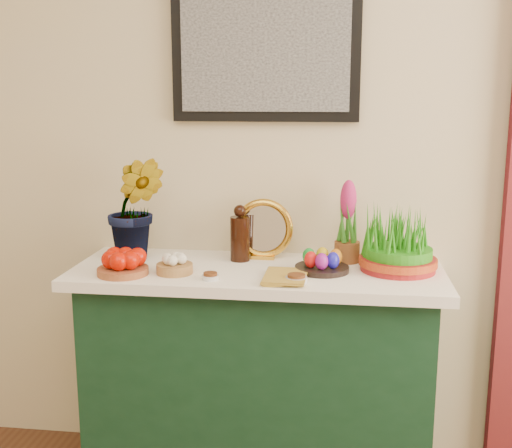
{
  "coord_description": "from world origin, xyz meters",
  "views": [
    {
      "loc": [
        0.17,
        -0.33,
        1.54
      ],
      "look_at": [
        -0.13,
        1.95,
        1.07
      ],
      "focal_mm": 45.0,
      "sensor_mm": 36.0,
      "label": 1
    }
  ],
  "objects": [
    {
      "name": "mirror",
      "position": [
        -0.13,
        2.16,
        1.01
      ],
      "size": [
        0.24,
        0.07,
        0.24
      ],
      "color": "gold",
      "rests_on": "tablecloth"
    },
    {
      "name": "apple_bowl",
      "position": [
        -0.61,
        1.85,
        0.93
      ],
      "size": [
        0.22,
        0.22,
        0.09
      ],
      "color": "brown",
      "rests_on": "tablecloth"
    },
    {
      "name": "garlic_basket",
      "position": [
        -0.43,
        1.89,
        0.92
      ],
      "size": [
        0.17,
        0.17,
        0.08
      ],
      "color": "#AF8146",
      "rests_on": "tablecloth"
    },
    {
      "name": "sideboard",
      "position": [
        -0.13,
        2.0,
        0.42
      ],
      "size": [
        1.3,
        0.45,
        0.85
      ],
      "primitive_type": "cube",
      "color": "#143721",
      "rests_on": "ground"
    },
    {
      "name": "spice_dish_right",
      "position": [
        0.03,
        1.83,
        0.9
      ],
      "size": [
        0.08,
        0.08,
        0.03
      ],
      "color": "silver",
      "rests_on": "tablecloth"
    },
    {
      "name": "egg_plate",
      "position": [
        0.11,
        1.98,
        0.92
      ],
      "size": [
        0.24,
        0.24,
        0.08
      ],
      "color": "black",
      "rests_on": "tablecloth"
    },
    {
      "name": "wheatgrass_sabzeh",
      "position": [
        0.39,
        2.04,
        0.99
      ],
      "size": [
        0.29,
        0.29,
        0.24
      ],
      "color": "maroon",
      "rests_on": "tablecloth"
    },
    {
      "name": "tablecloth",
      "position": [
        -0.13,
        2.0,
        0.87
      ],
      "size": [
        1.4,
        0.55,
        0.04
      ],
      "primitive_type": "cube",
      "color": "white",
      "rests_on": "sideboard"
    },
    {
      "name": "spice_dish_left",
      "position": [
        -0.28,
        1.83,
        0.9
      ],
      "size": [
        0.06,
        0.06,
        0.03
      ],
      "color": "silver",
      "rests_on": "tablecloth"
    },
    {
      "name": "vinegar_cruet",
      "position": [
        -0.21,
        2.1,
        0.99
      ],
      "size": [
        0.08,
        0.08,
        0.22
      ],
      "color": "black",
      "rests_on": "tablecloth"
    },
    {
      "name": "hyacinth_green",
      "position": [
        -0.63,
        2.08,
        1.16
      ],
      "size": [
        0.3,
        0.26,
        0.54
      ],
      "primitive_type": "imported",
      "rotation": [
        0.0,
        0.0,
        0.13
      ],
      "color": "#2D741C",
      "rests_on": "tablecloth"
    },
    {
      "name": "book",
      "position": [
        -0.09,
        1.86,
        0.9
      ],
      "size": [
        0.14,
        0.21,
        0.03
      ],
      "primitive_type": "imported",
      "rotation": [
        0.0,
        0.0,
        -0.02
      ],
      "color": "#B28D30",
      "rests_on": "tablecloth"
    },
    {
      "name": "hyacinth_pink",
      "position": [
        0.2,
        2.14,
        1.04
      ],
      "size": [
        0.1,
        0.1,
        0.33
      ],
      "color": "brown",
      "rests_on": "tablecloth"
    }
  ]
}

